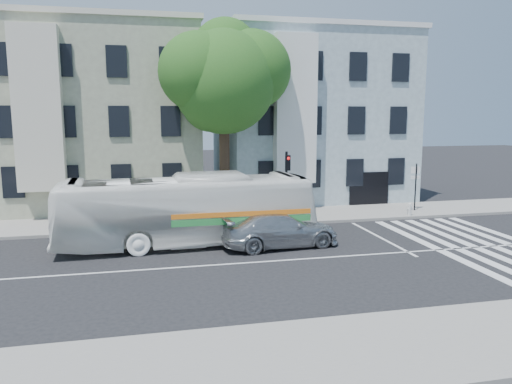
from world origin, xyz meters
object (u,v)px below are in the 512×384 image
object	(u,v)px
sedan	(279,229)
traffic_signal	(287,178)
bus	(187,210)
fire_hydrant	(410,209)

from	to	relation	value
sedan	traffic_signal	xyz separation A→B (m)	(1.45, 3.84, 1.75)
traffic_signal	bus	bearing A→B (deg)	-143.41
bus	sedan	distance (m)	4.19
bus	fire_hydrant	bearing A→B (deg)	-79.27
bus	sedan	xyz separation A→B (m)	(3.94, -1.16, -0.82)
fire_hydrant	traffic_signal	bearing A→B (deg)	-177.20
sedan	traffic_signal	world-z (taller)	traffic_signal
sedan	traffic_signal	distance (m)	4.46
bus	fire_hydrant	world-z (taller)	bus
sedan	traffic_signal	bearing A→B (deg)	-26.47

